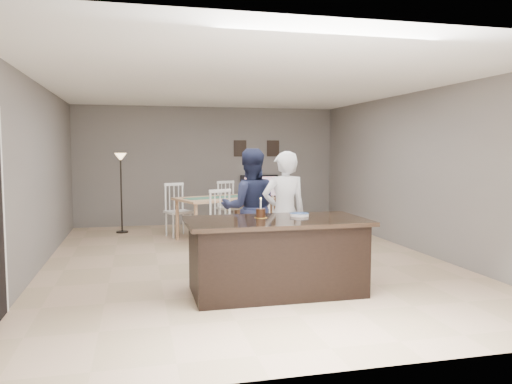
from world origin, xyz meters
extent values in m
plane|color=tan|center=(0.00, 0.00, 0.00)|extent=(8.00, 8.00, 0.00)
plane|color=slate|center=(0.00, 4.00, 1.35)|extent=(6.00, 0.00, 6.00)
plane|color=slate|center=(0.00, -4.00, 1.35)|extent=(6.00, 0.00, 6.00)
plane|color=slate|center=(-3.00, 0.00, 1.35)|extent=(0.00, 8.00, 8.00)
plane|color=slate|center=(3.00, 0.00, 1.35)|extent=(0.00, 8.00, 8.00)
plane|color=white|center=(0.00, 0.00, 2.70)|extent=(8.00, 8.00, 0.00)
cube|color=black|center=(0.00, -1.80, 0.42)|extent=(2.00, 1.00, 0.85)
cube|color=black|center=(0.00, -1.80, 0.88)|extent=(2.15, 1.10, 0.05)
cube|color=brown|center=(1.20, 3.77, 0.30)|extent=(1.20, 0.40, 0.60)
imported|color=black|center=(1.20, 3.84, 0.86)|extent=(0.91, 0.12, 0.53)
plane|color=orange|center=(1.20, 3.76, 0.87)|extent=(0.78, 0.00, 0.78)
cube|color=black|center=(0.75, 3.98, 1.75)|extent=(0.30, 0.02, 0.38)
cube|color=black|center=(1.55, 3.98, 1.75)|extent=(0.30, 0.02, 0.38)
imported|color=silver|center=(0.34, -0.99, 0.85)|extent=(0.64, 0.43, 1.71)
imported|color=#1A1F3A|center=(-0.02, -0.45, 0.87)|extent=(0.92, 0.76, 1.74)
cylinder|color=#E9BD44|center=(-0.16, -1.65, 0.90)|extent=(0.16, 0.16, 0.00)
cylinder|color=#32180D|center=(-0.16, -1.65, 0.96)|extent=(0.12, 0.12, 0.11)
cylinder|color=white|center=(-0.16, -1.65, 1.07)|extent=(0.02, 0.02, 0.12)
sphere|color=#FFBF4C|center=(-0.16, -1.65, 1.14)|extent=(0.02, 0.02, 0.02)
cylinder|color=white|center=(0.35, -1.62, 0.91)|extent=(0.24, 0.24, 0.01)
cylinder|color=white|center=(0.35, -1.62, 0.92)|extent=(0.24, 0.24, 0.01)
cylinder|color=white|center=(0.35, -1.62, 0.93)|extent=(0.24, 0.24, 0.01)
cylinder|color=#305193|center=(0.35, -1.62, 0.94)|extent=(0.24, 0.24, 0.00)
cube|color=tan|center=(-0.01, 1.90, 0.79)|extent=(1.96, 1.50, 0.04)
cylinder|color=tan|center=(-0.61, 1.26, 0.39)|extent=(0.07, 0.07, 0.77)
cylinder|color=tan|center=(0.59, 2.54, 0.39)|extent=(0.07, 0.07, 0.77)
cube|color=#3B6A54|center=(-0.01, 1.90, 0.82)|extent=(1.56, 0.87, 0.01)
cube|color=white|center=(-0.32, 0.98, 0.49)|extent=(0.57, 0.56, 0.04)
cylinder|color=white|center=(-0.44, 0.75, 0.23)|extent=(0.03, 0.03, 0.47)
cylinder|color=white|center=(-0.20, 1.21, 0.23)|extent=(0.03, 0.03, 0.47)
cube|color=white|center=(-0.25, 0.80, 1.03)|extent=(0.40, 0.17, 0.05)
cube|color=white|center=(0.80, 1.38, 0.49)|extent=(0.57, 0.56, 0.04)
cylinder|color=white|center=(0.69, 1.16, 0.23)|extent=(0.03, 0.03, 0.47)
cylinder|color=white|center=(0.92, 1.61, 0.23)|extent=(0.03, 0.03, 0.47)
cube|color=white|center=(0.87, 1.20, 1.03)|extent=(0.40, 0.17, 0.05)
cube|color=white|center=(-0.83, 2.41, 0.49)|extent=(0.57, 0.56, 0.04)
cylinder|color=white|center=(-0.71, 2.64, 0.23)|extent=(0.03, 0.03, 0.47)
cylinder|color=white|center=(-0.95, 2.19, 0.23)|extent=(0.03, 0.03, 0.47)
cube|color=white|center=(-0.90, 2.59, 1.03)|extent=(0.40, 0.17, 0.05)
cube|color=white|center=(0.29, 2.81, 0.49)|extent=(0.57, 0.56, 0.04)
cylinder|color=white|center=(0.41, 3.04, 0.23)|extent=(0.03, 0.03, 0.47)
cylinder|color=white|center=(0.18, 2.59, 0.23)|extent=(0.03, 0.03, 0.47)
cube|color=white|center=(0.23, 3.00, 1.03)|extent=(0.40, 0.17, 0.05)
cylinder|color=black|center=(-1.94, 3.14, 0.01)|extent=(0.25, 0.25, 0.03)
cylinder|color=black|center=(-1.94, 3.14, 0.78)|extent=(0.03, 0.03, 1.52)
cone|color=#FCCA8A|center=(-1.94, 3.14, 1.57)|extent=(0.25, 0.25, 0.16)
camera|label=1|loc=(-1.62, -7.50, 1.74)|focal=35.00mm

